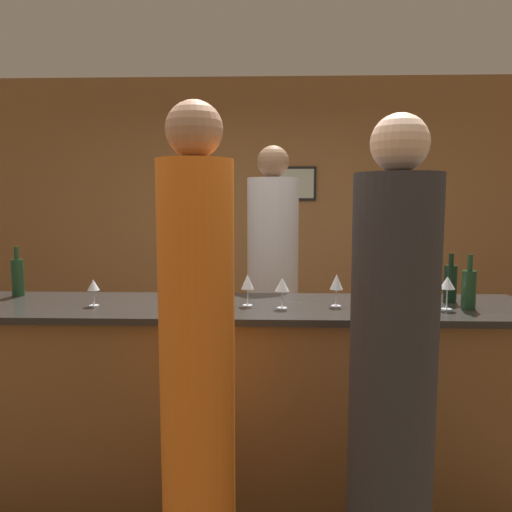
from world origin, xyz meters
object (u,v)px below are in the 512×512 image
Objects in this scene: wine_bottle_2 at (18,277)px; wine_bottle_0 at (469,288)px; guest_0 at (197,371)px; guest_1 at (392,387)px; bartender at (273,298)px; wine_bottle_1 at (450,283)px.

wine_bottle_0 is at bearing -6.34° from wine_bottle_2.
guest_0 is at bearing -152.04° from wine_bottle_0.
wine_bottle_2 is (-1.93, 1.00, 0.25)m from guest_1.
bartender is at bearing 105.81° from guest_1.
guest_1 is 6.72× the size of wine_bottle_0.
bartender is at bearing 145.03° from wine_bottle_1.
wine_bottle_2 is at bearing 21.22° from bartender.
guest_0 is at bearing 79.23° from bartender.
guest_0 is at bearing 177.05° from guest_1.
wine_bottle_2 reaches higher than wine_bottle_1.
guest_1 is at bearing 105.81° from bartender.
bartender is 6.92× the size of wine_bottle_0.
guest_1 is 1.07m from wine_bottle_1.
bartender is at bearing 21.22° from wine_bottle_2.
guest_0 reaches higher than wine_bottle_1.
wine_bottle_1 is (1.26, 0.86, 0.21)m from guest_0.
bartender is 6.79× the size of wine_bottle_2.
guest_0 is 6.79× the size of wine_bottle_2.
guest_0 is 6.92× the size of wine_bottle_0.
guest_1 is at bearing -127.40° from wine_bottle_0.
wine_bottle_1 is 2.45m from wine_bottle_2.
bartender is 7.28× the size of wine_bottle_1.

